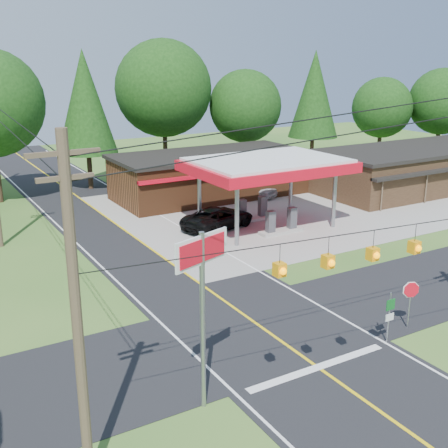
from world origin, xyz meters
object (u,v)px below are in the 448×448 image
suv_car (218,218)px  octagonal_stop_sign (411,294)px  big_stop_sign (202,282)px  gas_canopy (267,167)px  sedan_car (251,188)px

suv_car → octagonal_stop_sign: size_ratio=2.52×
big_stop_sign → octagonal_stop_sign: 11.01m
suv_car → octagonal_stop_sign: 17.29m
gas_canopy → suv_car: 4.89m
sedan_car → octagonal_stop_sign: octagonal_stop_sign is taller
suv_car → big_stop_sign: big_stop_sign is taller
gas_canopy → octagonal_stop_sign: 16.58m
big_stop_sign → octagonal_stop_sign: bearing=2.7°
suv_car → sedan_car: 9.83m
suv_car → big_stop_sign: size_ratio=0.89×
gas_canopy → octagonal_stop_sign: size_ratio=4.75×
gas_canopy → octagonal_stop_sign: bearing=-102.0°
sedan_car → octagonal_stop_sign: 25.14m
gas_canopy → big_stop_sign: 21.65m
suv_car → sedan_car: (7.15, 6.75, 0.00)m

